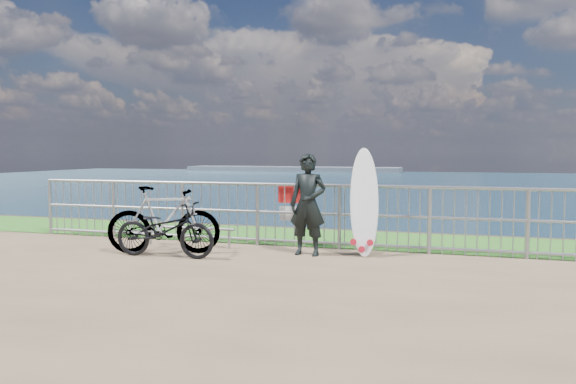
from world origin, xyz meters
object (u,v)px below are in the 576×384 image
(surfer, at_px, (308,204))
(surfboard, at_px, (364,206))
(bicycle_near, at_px, (165,230))
(bicycle_far, at_px, (164,220))

(surfer, bearing_deg, surfboard, 17.62)
(bicycle_near, bearing_deg, surfer, -70.04)
(surfboard, relative_size, bicycle_far, 0.95)
(surfer, xyz_separation_m, bicycle_far, (-2.31, -0.57, -0.27))
(surfer, xyz_separation_m, surfboard, (0.88, 0.23, -0.02))
(surfer, height_order, bicycle_near, surfer)
(surfboard, relative_size, bicycle_near, 1.04)
(bicycle_near, relative_size, bicycle_far, 0.91)
(bicycle_near, xyz_separation_m, bicycle_far, (-0.18, 0.29, 0.11))
(surfer, relative_size, surfboard, 0.94)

